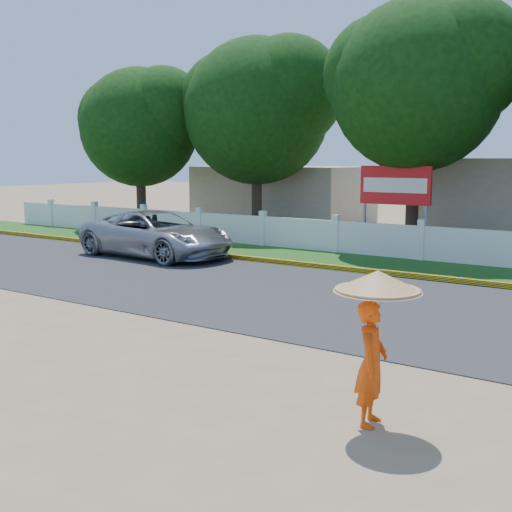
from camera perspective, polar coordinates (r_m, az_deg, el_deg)
The scene contains 9 objects.
ground at distance 11.26m, azimuth -5.81°, elevation -7.83°, with size 120.00×120.00×0.00m, color #9E8460.
road at distance 14.87m, azimuth 5.46°, elevation -3.72°, with size 60.00×7.00×0.02m, color #38383A.
grass_verge at distance 19.55m, azimuth 12.95°, elevation -0.90°, with size 60.00×3.50×0.03m, color #2D601E.
curb at distance 17.99m, azimuth 10.96°, elevation -1.45°, with size 40.00×0.18×0.16m, color yellow.
fence at distance 20.82m, azimuth 14.46°, elevation 1.10°, with size 40.00×0.10×1.10m, color silver.
building_far at distance 32.15m, azimuth 2.43°, elevation 5.46°, with size 8.00×5.00×2.80m, color #B7AD99.
vehicle at distance 21.11m, azimuth -8.85°, elevation 1.92°, with size 2.49×5.40×1.50m, color #9EA1A6.
monk_with_parasol at distance 7.75m, azimuth 10.48°, elevation -6.07°, with size 1.04×1.04×1.90m.
billboard at distance 22.19m, azimuth 12.26°, elevation 5.76°, with size 2.50×0.13×2.95m.
Camera 1 is at (7.00, -8.23, 3.19)m, focal length 45.00 mm.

